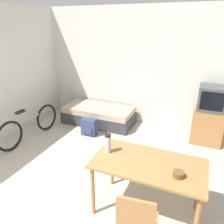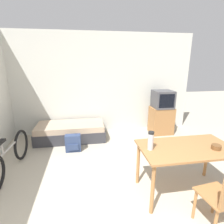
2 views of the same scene
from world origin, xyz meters
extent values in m
cube|color=silver|center=(0.00, 3.97, 1.35)|extent=(5.42, 0.06, 2.70)
cube|color=#333338|center=(-0.70, 3.46, 0.14)|extent=(1.72, 0.79, 0.28)
cube|color=tan|center=(-0.70, 3.46, 0.35)|extent=(1.67, 0.77, 0.14)
cube|color=#9E6B3D|center=(1.76, 3.49, 0.37)|extent=(0.59, 0.47, 0.74)
cube|color=#424247|center=(1.76, 3.49, 0.97)|extent=(0.51, 0.49, 0.46)
cube|color=black|center=(1.76, 3.25, 0.97)|extent=(0.41, 0.01, 0.36)
cube|color=#9E6B3D|center=(1.10, 1.22, 0.74)|extent=(1.34, 0.73, 0.03)
cylinder|color=#9E6B3D|center=(0.49, 0.91, 0.36)|extent=(0.05, 0.05, 0.73)
cylinder|color=#9E6B3D|center=(1.71, 0.91, 0.36)|extent=(0.05, 0.05, 0.73)
cylinder|color=#9E6B3D|center=(0.49, 1.53, 0.36)|extent=(0.05, 0.05, 0.73)
cylinder|color=#9E6B3D|center=(1.71, 1.53, 0.36)|extent=(0.05, 0.05, 0.73)
cube|color=#9E6B3D|center=(1.16, 0.62, 0.44)|extent=(0.43, 0.43, 0.02)
cube|color=#9E6B3D|center=(1.18, 0.44, 0.67)|extent=(0.36, 0.07, 0.46)
cylinder|color=#9E6B3D|center=(0.99, 0.75, 0.21)|extent=(0.04, 0.04, 0.43)
torus|color=black|center=(-1.64, 2.66, 0.30)|extent=(0.09, 0.61, 0.61)
torus|color=black|center=(-1.71, 1.65, 0.30)|extent=(0.09, 0.61, 0.61)
cylinder|color=gray|center=(-1.68, 2.16, 0.47)|extent=(0.09, 0.79, 0.04)
cylinder|color=gray|center=(-1.69, 1.97, 0.57)|extent=(0.04, 0.04, 0.20)
cube|color=black|center=(-1.69, 1.97, 0.69)|extent=(0.09, 0.20, 0.04)
cylinder|color=#B7B7BC|center=(0.55, 1.24, 0.89)|extent=(0.08, 0.08, 0.26)
cylinder|color=black|center=(0.55, 1.24, 1.01)|extent=(0.08, 0.08, 0.03)
cylinder|color=brown|center=(1.46, 1.09, 0.79)|extent=(0.13, 0.13, 0.06)
cube|color=navy|center=(-0.61, 2.80, 0.19)|extent=(0.34, 0.16, 0.39)
cube|color=navy|center=(-0.61, 2.70, 0.13)|extent=(0.24, 0.03, 0.13)
camera|label=1|loc=(1.56, -0.98, 2.31)|focal=35.00mm
camera|label=2|loc=(-0.32, -0.85, 1.92)|focal=28.00mm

